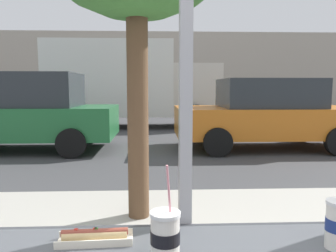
{
  "coord_description": "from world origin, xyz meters",
  "views": [
    {
      "loc": [
        -0.13,
        -1.25,
        1.5
      ],
      "look_at": [
        0.05,
        2.93,
        1.01
      ],
      "focal_mm": 35.39,
      "sensor_mm": 36.0,
      "label": 1
    }
  ],
  "objects_px": {
    "parked_car_green": "(26,112)",
    "parked_car_orange": "(266,114)",
    "hotdog_tray_near": "(95,236)",
    "box_truck": "(129,82)",
    "soda_cup_right": "(165,236)"
  },
  "relations": [
    {
      "from": "parked_car_green",
      "to": "box_truck",
      "type": "height_order",
      "value": "box_truck"
    },
    {
      "from": "parked_car_green",
      "to": "parked_car_orange",
      "type": "relative_size",
      "value": 0.99
    },
    {
      "from": "parked_car_green",
      "to": "parked_car_orange",
      "type": "height_order",
      "value": "parked_car_green"
    },
    {
      "from": "parked_car_green",
      "to": "hotdog_tray_near",
      "type": "bearing_deg",
      "value": -67.47
    },
    {
      "from": "parked_car_green",
      "to": "parked_car_orange",
      "type": "bearing_deg",
      "value": 0.0
    },
    {
      "from": "parked_car_green",
      "to": "box_truck",
      "type": "distance_m",
      "value": 5.17
    },
    {
      "from": "soda_cup_right",
      "to": "parked_car_orange",
      "type": "xyz_separation_m",
      "value": [
        2.69,
        6.94,
        -0.16
      ]
    },
    {
      "from": "soda_cup_right",
      "to": "parked_car_green",
      "type": "relative_size",
      "value": 0.08
    },
    {
      "from": "box_truck",
      "to": "hotdog_tray_near",
      "type": "bearing_deg",
      "value": -86.39
    },
    {
      "from": "hotdog_tray_near",
      "to": "soda_cup_right",
      "type": "bearing_deg",
      "value": -29.71
    },
    {
      "from": "box_truck",
      "to": "parked_car_orange",
      "type": "bearing_deg",
      "value": -51.81
    },
    {
      "from": "soda_cup_right",
      "to": "hotdog_tray_near",
      "type": "distance_m",
      "value": 0.29
    },
    {
      "from": "parked_car_orange",
      "to": "soda_cup_right",
      "type": "bearing_deg",
      "value": -111.21
    },
    {
      "from": "hotdog_tray_near",
      "to": "box_truck",
      "type": "xyz_separation_m",
      "value": [
        -0.72,
        11.46,
        0.73
      ]
    },
    {
      "from": "hotdog_tray_near",
      "to": "parked_car_orange",
      "type": "relative_size",
      "value": 0.06
    }
  ]
}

